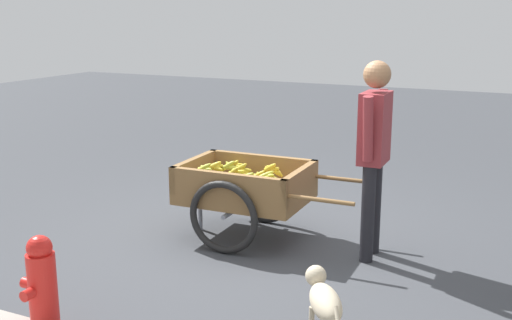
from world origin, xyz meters
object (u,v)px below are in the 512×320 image
at_px(fruit_cart, 245,190).
at_px(fire_hydrant, 42,286).
at_px(vendor_person, 374,142).
at_px(dog, 324,300).

xyz_separation_m(fruit_cart, fire_hydrant, (0.36, 2.14, -0.11)).
height_order(vendor_person, dog, vendor_person).
distance_m(vendor_person, dog, 1.63).
distance_m(fruit_cart, dog, 1.92).
height_order(fruit_cart, vendor_person, vendor_person).
bearing_deg(fire_hydrant, fruit_cart, -99.49).
distance_m(dog, fire_hydrant, 1.77).
xyz_separation_m(fruit_cart, dog, (-1.26, 1.43, -0.17)).
bearing_deg(fruit_cart, dog, 131.35).
relative_size(fruit_cart, vendor_person, 1.02).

